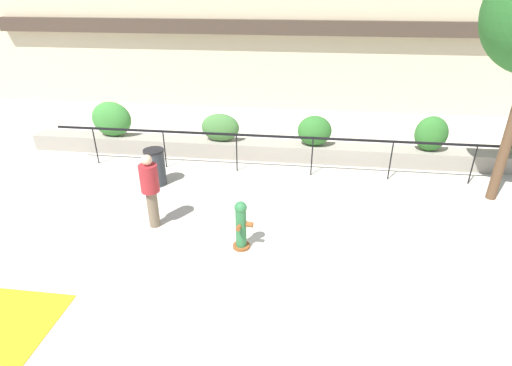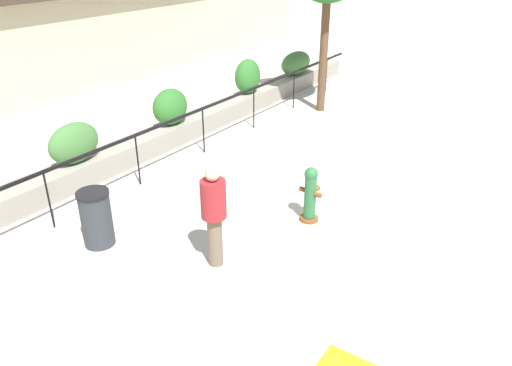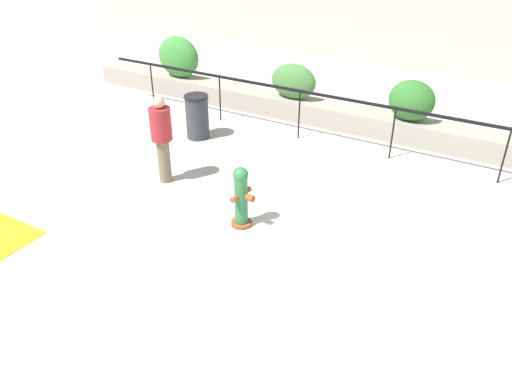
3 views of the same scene
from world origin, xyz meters
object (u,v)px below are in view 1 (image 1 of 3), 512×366
(hedge_bush_1, at_px, (220,127))
(hedge_bush_3, at_px, (431,134))
(hedge_bush_2, at_px, (315,131))
(fire_hydrant, at_px, (241,225))
(pedestrian, at_px, (150,187))
(hedge_bush_0, at_px, (112,119))
(trash_bin, at_px, (155,167))

(hedge_bush_1, distance_m, hedge_bush_3, 6.25)
(hedge_bush_2, relative_size, fire_hydrant, 0.94)
(hedge_bush_3, height_order, pedestrian, pedestrian)
(hedge_bush_0, height_order, pedestrian, pedestrian)
(hedge_bush_3, distance_m, pedestrian, 8.09)
(hedge_bush_2, height_order, trash_bin, hedge_bush_2)
(hedge_bush_0, height_order, fire_hydrant, hedge_bush_0)
(hedge_bush_3, relative_size, trash_bin, 1.03)
(fire_hydrant, xyz_separation_m, trash_bin, (-2.76, 2.60, -0.04))
(hedge_bush_3, relative_size, fire_hydrant, 0.96)
(hedge_bush_3, xyz_separation_m, pedestrian, (-6.89, -4.25, -0.03))
(hedge_bush_3, bearing_deg, fire_hydrant, -134.92)
(hedge_bush_2, relative_size, trash_bin, 1.00)
(pedestrian, bearing_deg, hedge_bush_1, 81.41)
(hedge_bush_1, xyz_separation_m, pedestrian, (-0.64, -4.25, 0.05))
(hedge_bush_1, relative_size, pedestrian, 0.68)
(hedge_bush_1, bearing_deg, pedestrian, -98.59)
(hedge_bush_2, distance_m, hedge_bush_3, 3.36)
(fire_hydrant, bearing_deg, trash_bin, 136.77)
(hedge_bush_2, height_order, fire_hydrant, hedge_bush_2)
(hedge_bush_0, xyz_separation_m, hedge_bush_3, (9.77, 0.00, -0.04))
(hedge_bush_1, xyz_separation_m, hedge_bush_3, (6.25, 0.00, 0.09))
(hedge_bush_0, relative_size, pedestrian, 0.74)
(trash_bin, bearing_deg, pedestrian, -71.38)
(pedestrian, distance_m, trash_bin, 2.19)
(hedge_bush_1, xyz_separation_m, trash_bin, (-1.32, -2.22, -0.43))
(hedge_bush_0, relative_size, hedge_bush_2, 1.26)
(hedge_bush_1, bearing_deg, hedge_bush_2, 0.00)
(hedge_bush_0, distance_m, hedge_bush_2, 6.41)
(hedge_bush_1, xyz_separation_m, hedge_bush_2, (2.89, 0.00, 0.02))
(fire_hydrant, bearing_deg, hedge_bush_2, 73.27)
(hedge_bush_2, bearing_deg, hedge_bush_0, 180.00)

